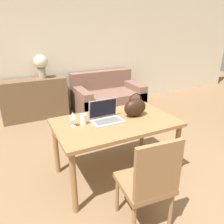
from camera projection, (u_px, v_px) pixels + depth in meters
ground_plane at (161, 210)px, 2.24m from camera, size 14.00×14.00×0.00m
wall_back at (63, 47)px, 4.57m from camera, size 10.00×0.06×2.70m
dining_table at (116, 127)px, 2.57m from camera, size 1.41×0.85×0.74m
chair at (149, 181)px, 1.88m from camera, size 0.48×0.48×0.95m
couch at (108, 97)px, 4.88m from camera, size 1.46×0.90×0.82m
sideboard at (35, 99)px, 4.38m from camera, size 1.27×0.40×0.81m
laptop at (106, 115)px, 2.54m from camera, size 0.36×0.26×0.24m
drinking_glass at (83, 119)px, 2.43m from camera, size 0.07×0.07×0.12m
wine_glass at (73, 116)px, 2.36m from camera, size 0.08×0.08×0.17m
handbag at (135, 107)px, 2.64m from camera, size 0.29×0.16×0.29m
flower_vase at (41, 64)px, 4.21m from camera, size 0.27×0.27×0.46m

